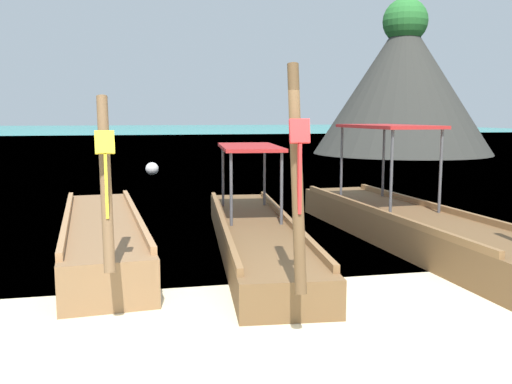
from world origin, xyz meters
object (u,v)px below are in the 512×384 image
(longtail_boat_turquoise_ribbon, at_px, (409,224))
(karst_rock, at_px, (406,85))
(longtail_boat_yellow_ribbon, at_px, (103,236))
(longtail_boat_red_ribbon, at_px, (255,233))
(mooring_buoy_near, at_px, (152,169))

(longtail_boat_turquoise_ribbon, xyz_separation_m, karst_rock, (10.73, 21.41, 3.60))
(longtail_boat_yellow_ribbon, bearing_deg, karst_rock, 53.03)
(longtail_boat_red_ribbon, xyz_separation_m, longtail_boat_turquoise_ribbon, (2.77, -0.02, 0.04))
(longtail_boat_yellow_ribbon, distance_m, mooring_buoy_near, 12.07)
(karst_rock, relative_size, mooring_buoy_near, 22.00)
(longtail_boat_turquoise_ribbon, bearing_deg, longtail_boat_red_ribbon, 179.61)
(longtail_boat_red_ribbon, height_order, karst_rock, karst_rock)
(longtail_boat_red_ribbon, distance_m, karst_rock, 25.55)
(longtail_boat_yellow_ribbon, relative_size, longtail_boat_turquoise_ribbon, 0.84)
(karst_rock, bearing_deg, longtail_boat_yellow_ribbon, -126.97)
(longtail_boat_yellow_ribbon, xyz_separation_m, mooring_buoy_near, (1.11, 12.02, -0.07))
(longtail_boat_yellow_ribbon, relative_size, mooring_buoy_near, 12.65)
(longtail_boat_yellow_ribbon, bearing_deg, longtail_boat_red_ribbon, -4.41)
(karst_rock, bearing_deg, longtail_boat_red_ribbon, -122.25)
(longtail_boat_yellow_ribbon, distance_m, longtail_boat_red_ribbon, 2.47)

